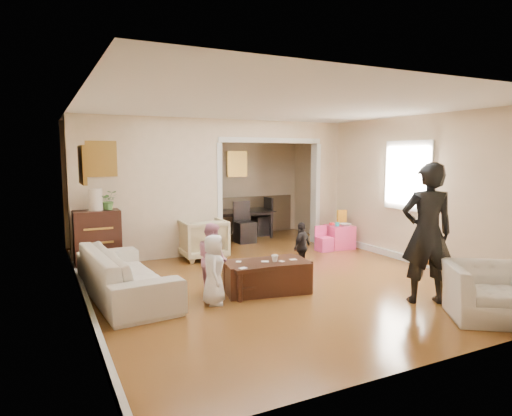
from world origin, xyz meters
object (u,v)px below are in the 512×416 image
sofa (125,273)px  dining_table (233,224)px  armchair_front (491,292)px  dresser (98,240)px  armchair_back (203,239)px  coffee_table (267,277)px  cyan_cup (337,224)px  child_kneel_a (214,269)px  adult_person (427,233)px  child_toddler (302,247)px  coffee_cup (275,258)px  child_kneel_b (212,258)px  table_lamp (96,200)px  play_table (339,237)px

sofa → dining_table: (3.02, 3.33, -0.01)m
armchair_front → dresser: 5.83m
armchair_back → coffee_table: 2.32m
armchair_front → cyan_cup: armchair_front is taller
coffee_table → dresser: bearing=130.9°
sofa → child_kneel_a: (0.97, -0.80, 0.13)m
armchair_front → adult_person: bearing=142.0°
sofa → child_toddler: bearing=-92.6°
cyan_cup → coffee_cup: bearing=-142.4°
child_kneel_a → child_kneel_b: 0.48m
dresser → adult_person: bearing=-44.7°
sofa → coffee_cup: bearing=-114.6°
sofa → coffee_table: 1.94m
table_lamp → child_kneel_b: 2.46m
adult_person → dining_table: bearing=-60.6°
armchair_back → adult_person: bearing=117.5°
armchair_back → child_kneel_a: 2.57m
sofa → armchair_front: 4.60m
dining_table → child_kneel_b: bearing=-114.2°
sofa → adult_person: size_ratio=1.23×
cyan_cup → dresser: bearing=175.1°
armchair_front → dresser: dresser is taller
armchair_front → child_kneel_a: bearing=179.2°
table_lamp → dining_table: size_ratio=0.20×
sofa → play_table: size_ratio=4.57×
table_lamp → cyan_cup: 4.66m
armchair_back → child_kneel_b: size_ratio=0.83×
dresser → child_kneel_a: bearing=-65.1°
armchair_front → child_kneel_b: bearing=171.7°
coffee_cup → table_lamp: bearing=131.7°
armchair_back → cyan_cup: armchair_back is taller
play_table → child_toddler: bearing=-144.5°
coffee_cup → child_toddler: 1.24m
sofa → child_toddler: child_toddler is taller
armchair_back → child_kneel_a: child_kneel_a is taller
dresser → child_kneel_a: (1.13, -2.44, -0.05)m
child_kneel_b → table_lamp: bearing=23.9°
dresser → sofa: bearing=-84.5°
table_lamp → dining_table: bearing=27.9°
armchair_back → armchair_front: size_ratio=0.84×
dresser → child_kneel_a: dresser is taller
coffee_cup → play_table: bearing=37.3°
sofa → armchair_back: bearing=-50.1°
table_lamp → adult_person: bearing=-44.7°
coffee_table → armchair_front: bearing=-47.6°
child_kneel_a → play_table: bearing=-38.5°
play_table → child_kneel_a: 4.14m
table_lamp → child_kneel_a: bearing=-65.1°
coffee_table → child_toddler: size_ratio=1.42×
child_kneel_a → child_toddler: size_ratio=1.12×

